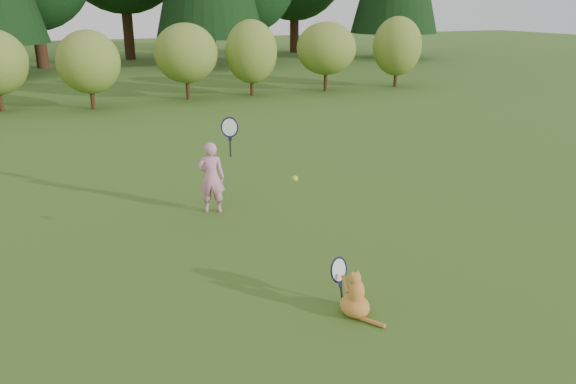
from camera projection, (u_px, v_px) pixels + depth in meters
name	position (u px, v px, depth m)	size (l,w,h in m)	color
ground	(298.00, 262.00, 7.36)	(100.00, 100.00, 0.00)	#305518
shrub_row	(135.00, 62.00, 18.22)	(28.00, 3.00, 2.80)	olive
child	(212.00, 176.00, 8.95)	(0.68, 0.43, 1.74)	pink
cat	(355.00, 292.00, 6.05)	(0.38, 0.71, 0.72)	#C36A25
tennis_ball	(295.00, 179.00, 6.81)	(0.07, 0.07, 0.07)	#B7E51A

